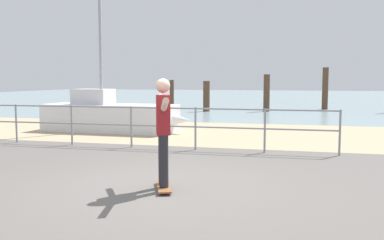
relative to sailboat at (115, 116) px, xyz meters
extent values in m
cube|color=#605B56|center=(3.67, -7.55, -0.53)|extent=(24.00, 10.00, 0.04)
cube|color=tan|center=(3.67, 0.45, -0.53)|extent=(24.00, 6.00, 0.04)
cube|color=#849EA3|center=(3.67, 28.45, -0.53)|extent=(72.00, 50.00, 0.04)
cylinder|color=gray|center=(-1.52, -2.95, 0.00)|extent=(0.05, 0.05, 1.05)
cylinder|color=gray|center=(0.13, -2.95, 0.00)|extent=(0.05, 0.05, 1.05)
cylinder|color=gray|center=(1.78, -2.95, 0.00)|extent=(0.05, 0.05, 1.05)
cylinder|color=gray|center=(3.44, -2.95, 0.00)|extent=(0.05, 0.05, 1.05)
cylinder|color=gray|center=(5.09, -2.95, 0.00)|extent=(0.05, 0.05, 1.05)
cylinder|color=gray|center=(6.74, -2.95, 0.00)|extent=(0.05, 0.05, 1.05)
cylinder|color=gray|center=(1.78, -2.95, 0.49)|extent=(9.92, 0.04, 0.04)
cylinder|color=gray|center=(1.78, -2.95, 0.05)|extent=(9.92, 0.04, 0.04)
cube|color=silver|center=(-0.16, 0.01, -0.08)|extent=(4.45, 1.58, 0.90)
cone|color=silver|center=(2.04, -0.08, -0.08)|extent=(1.13, 0.81, 0.77)
cylinder|color=#9EA0A5|center=(-0.46, 0.02, 2.79)|extent=(0.10, 0.10, 4.82)
cube|color=silver|center=(-0.76, 0.03, 0.62)|extent=(1.24, 0.95, 0.50)
cube|color=brown|center=(3.82, -6.70, -0.45)|extent=(0.48, 0.82, 0.02)
cylinder|color=#E5598C|center=(3.64, -6.46, -0.50)|extent=(0.05, 0.07, 0.06)
cylinder|color=#E5598C|center=(3.79, -6.41, -0.50)|extent=(0.05, 0.07, 0.06)
cylinder|color=#E5598C|center=(3.84, -6.99, -0.50)|extent=(0.05, 0.07, 0.06)
cylinder|color=#E5598C|center=(3.99, -6.93, -0.50)|extent=(0.05, 0.07, 0.06)
cylinder|color=#26262B|center=(3.77, -6.58, -0.04)|extent=(0.14, 0.14, 0.80)
cylinder|color=#26262B|center=(3.86, -6.81, -0.04)|extent=(0.14, 0.14, 0.80)
cube|color=maroon|center=(3.82, -6.70, 0.66)|extent=(0.32, 0.41, 0.60)
sphere|color=beige|center=(3.82, -6.70, 1.10)|extent=(0.22, 0.22, 0.22)
cylinder|color=beige|center=(3.66, -6.28, 0.84)|extent=(0.28, 0.55, 0.23)
cylinder|color=beige|center=(3.98, -7.11, 0.84)|extent=(0.28, 0.55, 0.23)
cylinder|color=#513826|center=(-1.98, 13.23, 0.31)|extent=(0.28, 0.28, 1.68)
cylinder|color=#513826|center=(1.12, 9.25, 0.29)|extent=(0.35, 0.35, 1.63)
cylinder|color=#513826|center=(4.23, 9.97, 0.46)|extent=(0.33, 0.33, 1.98)
cylinder|color=#513826|center=(7.33, 12.33, 0.67)|extent=(0.33, 0.33, 2.38)
camera|label=1|loc=(5.80, -12.86, 1.20)|focal=39.79mm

